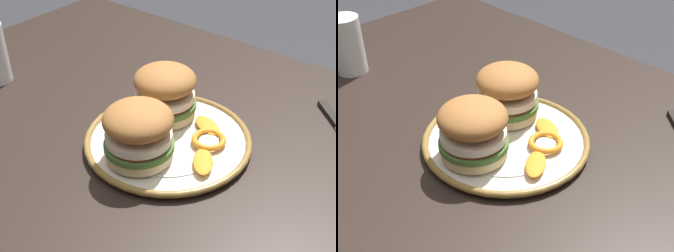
# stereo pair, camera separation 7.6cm
# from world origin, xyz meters

# --- Properties ---
(dining_table) EXTENTS (1.44, 0.97, 0.75)m
(dining_table) POSITION_xyz_m (0.00, 0.00, 0.66)
(dining_table) COLOR black
(dining_table) RESTS_ON ground
(dinner_plate) EXTENTS (0.30, 0.30, 0.02)m
(dinner_plate) POSITION_xyz_m (0.04, -0.02, 0.76)
(dinner_plate) COLOR silver
(dinner_plate) RESTS_ON dining_table
(sandwich_half_left) EXTENTS (0.15, 0.15, 0.10)m
(sandwich_half_left) POSITION_xyz_m (0.04, 0.05, 0.82)
(sandwich_half_left) COLOR beige
(sandwich_half_left) RESTS_ON dinner_plate
(sandwich_half_right) EXTENTS (0.13, 0.13, 0.10)m
(sandwich_half_right) POSITION_xyz_m (0.09, -0.08, 0.82)
(sandwich_half_right) COLOR beige
(sandwich_half_right) RESTS_ON dinner_plate
(orange_peel_curled) EXTENTS (0.09, 0.09, 0.01)m
(orange_peel_curled) POSITION_xyz_m (-0.03, -0.06, 0.77)
(orange_peel_curled) COLOR orange
(orange_peel_curled) RESTS_ON dinner_plate
(orange_peel_strip_long) EXTENTS (0.07, 0.08, 0.01)m
(orange_peel_strip_long) POSITION_xyz_m (-0.05, 0.00, 0.77)
(orange_peel_strip_long) COLOR orange
(orange_peel_strip_long) RESTS_ON dinner_plate
(orange_peel_strip_short) EXTENTS (0.07, 0.06, 0.01)m
(orange_peel_strip_short) POSITION_xyz_m (-0.00, -0.09, 0.77)
(orange_peel_strip_short) COLOR orange
(orange_peel_strip_short) RESTS_ON dinner_plate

